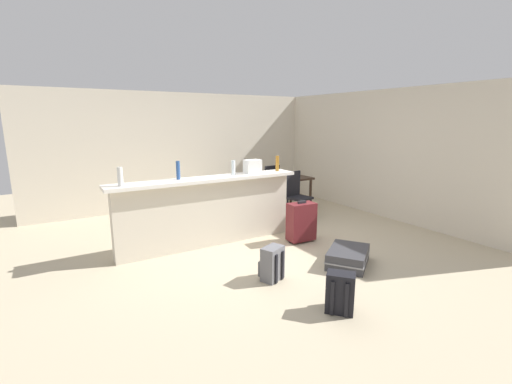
{
  "coord_description": "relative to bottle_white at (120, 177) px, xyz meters",
  "views": [
    {
      "loc": [
        -2.69,
        -4.46,
        1.92
      ],
      "look_at": [
        0.3,
        0.5,
        0.71
      ],
      "focal_mm": 24.33,
      "sensor_mm": 36.0,
      "label": 1
    }
  ],
  "objects": [
    {
      "name": "grocery_bag",
      "position": [
        2.05,
        0.06,
        -0.02
      ],
      "size": [
        0.26,
        0.18,
        0.22
      ],
      "primitive_type": "cube",
      "color": "silver",
      "rests_on": "bar_countertop"
    },
    {
      "name": "wall_back",
      "position": [
        1.91,
        2.76,
        0.06
      ],
      "size": [
        6.6,
        0.1,
        2.5
      ],
      "primitive_type": "cube",
      "color": "beige",
      "rests_on": "ground_plane"
    },
    {
      "name": "bottle_white",
      "position": [
        0.0,
        0.0,
        0.0
      ],
      "size": [
        0.07,
        0.07,
        0.25
      ],
      "primitive_type": "cylinder",
      "color": "silver",
      "rests_on": "bar_countertop"
    },
    {
      "name": "dining_chair_near_partition",
      "position": [
        3.32,
        0.53,
        -0.68
      ],
      "size": [
        0.47,
        0.47,
        0.93
      ],
      "color": "black",
      "rests_on": "ground_plane"
    },
    {
      "name": "suitcase_flat_charcoal",
      "position": [
        2.55,
        -1.63,
        -1.08
      ],
      "size": [
        0.87,
        0.8,
        0.22
      ],
      "color": "#38383D",
      "rests_on": "ground_plane"
    },
    {
      "name": "backpack_black",
      "position": [
        1.61,
        -2.43,
        -0.99
      ],
      "size": [
        0.34,
        0.34,
        0.42
      ],
      "color": "black",
      "rests_on": "ground_plane"
    },
    {
      "name": "ground_plane",
      "position": [
        1.91,
        -0.29,
        -1.22
      ],
      "size": [
        13.0,
        13.0,
        0.05
      ],
      "primitive_type": "cube",
      "color": "#BCAD8E"
    },
    {
      "name": "bottle_blue",
      "position": [
        0.82,
        0.11,
        0.01
      ],
      "size": [
        0.06,
        0.06,
        0.27
      ],
      "primitive_type": "cylinder",
      "color": "#284C89",
      "rests_on": "bar_countertop"
    },
    {
      "name": "bottle_amber",
      "position": [
        2.53,
        0.06,
        0.0
      ],
      "size": [
        0.06,
        0.06,
        0.26
      ],
      "primitive_type": "cylinder",
      "color": "#9E661E",
      "rests_on": "bar_countertop"
    },
    {
      "name": "backpack_grey",
      "position": [
        1.42,
        -1.47,
        -0.99
      ],
      "size": [
        0.33,
        0.31,
        0.42
      ],
      "color": "slate",
      "rests_on": "ground_plane"
    },
    {
      "name": "dining_chair_far_side",
      "position": [
        3.43,
        1.66,
        -0.68
      ],
      "size": [
        0.43,
        0.43,
        0.93
      ],
      "color": "black",
      "rests_on": "ground_plane"
    },
    {
      "name": "dining_table",
      "position": [
        3.38,
        1.1,
        -0.55
      ],
      "size": [
        1.1,
        0.8,
        0.74
      ],
      "color": "#332319",
      "rests_on": "ground_plane"
    },
    {
      "name": "partition_half_wall",
      "position": [
        1.25,
        0.04,
        -0.68
      ],
      "size": [
        2.8,
        0.2,
        1.02
      ],
      "primitive_type": "cube",
      "color": "beige",
      "rests_on": "ground_plane"
    },
    {
      "name": "bottle_clear",
      "position": [
        1.71,
        0.08,
        -0.01
      ],
      "size": [
        0.06,
        0.06,
        0.23
      ],
      "primitive_type": "cylinder",
      "color": "silver",
      "rests_on": "bar_countertop"
    },
    {
      "name": "bar_countertop",
      "position": [
        1.25,
        0.04,
        -0.15
      ],
      "size": [
        2.96,
        0.4,
        0.05
      ],
      "primitive_type": "cube",
      "color": "white",
      "rests_on": "partition_half_wall"
    },
    {
      "name": "wall_right",
      "position": [
        4.96,
        0.01,
        0.06
      ],
      "size": [
        0.1,
        6.0,
        2.5
      ],
      "primitive_type": "cube",
      "color": "beige",
      "rests_on": "ground_plane"
    },
    {
      "name": "suitcase_upright_maroon",
      "position": [
        2.57,
        -0.58,
        -0.86
      ],
      "size": [
        0.46,
        0.27,
        0.67
      ],
      "color": "maroon",
      "rests_on": "ground_plane"
    }
  ]
}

